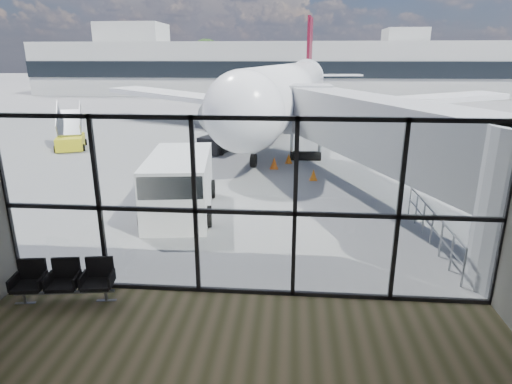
# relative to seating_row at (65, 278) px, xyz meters

# --- Properties ---
(ground) EXTENTS (220.00, 220.00, 0.00)m
(ground) POSITION_rel_seating_row_xyz_m (4.36, 40.67, -0.58)
(ground) COLOR slate
(ground) RESTS_ON ground
(lounge_shell) EXTENTS (12.02, 8.01, 4.51)m
(lounge_shell) POSITION_rel_seating_row_xyz_m (4.36, -4.13, 2.07)
(lounge_shell) COLOR brown
(lounge_shell) RESTS_ON ground
(glass_curtain_wall) EXTENTS (12.10, 0.12, 4.50)m
(glass_curtain_wall) POSITION_rel_seating_row_xyz_m (4.36, 0.67, 1.66)
(glass_curtain_wall) COLOR white
(glass_curtain_wall) RESTS_ON ground
(jet_bridge) EXTENTS (8.00, 16.50, 4.33)m
(jet_bridge) POSITION_rel_seating_row_xyz_m (9.26, 7.75, 2.17)
(jet_bridge) COLOR gray
(jet_bridge) RESTS_ON ground
(apron_railing) EXTENTS (0.06, 5.46, 1.11)m
(apron_railing) POSITION_rel_seating_row_xyz_m (9.96, 4.17, 0.13)
(apron_railing) COLOR gray
(apron_railing) RESTS_ON ground
(far_terminal) EXTENTS (80.00, 12.20, 11.00)m
(far_terminal) POSITION_rel_seating_row_xyz_m (3.77, 62.64, 3.62)
(far_terminal) COLOR #A1A19D
(far_terminal) RESTS_ON ground
(tree_0) EXTENTS (4.95, 4.95, 7.12)m
(tree_0) POSITION_rel_seating_row_xyz_m (-40.64, 72.67, 4.05)
(tree_0) COLOR #382619
(tree_0) RESTS_ON ground
(tree_1) EXTENTS (5.61, 5.61, 8.07)m
(tree_1) POSITION_rel_seating_row_xyz_m (-34.64, 72.67, 4.67)
(tree_1) COLOR #382619
(tree_1) RESTS_ON ground
(tree_2) EXTENTS (6.27, 6.27, 9.03)m
(tree_2) POSITION_rel_seating_row_xyz_m (-28.64, 72.67, 5.29)
(tree_2) COLOR #382619
(tree_2) RESTS_ON ground
(tree_3) EXTENTS (4.95, 4.95, 7.12)m
(tree_3) POSITION_rel_seating_row_xyz_m (-22.64, 72.67, 4.05)
(tree_3) COLOR #382619
(tree_3) RESTS_ON ground
(tree_4) EXTENTS (5.61, 5.61, 8.07)m
(tree_4) POSITION_rel_seating_row_xyz_m (-16.64, 72.67, 4.67)
(tree_4) COLOR #382619
(tree_4) RESTS_ON ground
(tree_5) EXTENTS (6.27, 6.27, 9.03)m
(tree_5) POSITION_rel_seating_row_xyz_m (-10.64, 72.67, 5.29)
(tree_5) COLOR #382619
(tree_5) RESTS_ON ground
(seating_row) EXTENTS (2.37, 0.98, 1.06)m
(seating_row) POSITION_rel_seating_row_xyz_m (0.00, 0.00, 0.00)
(seating_row) COLOR gray
(seating_row) RESTS_ON ground
(airliner) EXTENTS (34.78, 40.44, 10.44)m
(airliner) POSITION_rel_seating_row_xyz_m (5.24, 29.18, 2.59)
(airliner) COLOR white
(airliner) RESTS_ON ground
(service_van) EXTENTS (3.05, 5.38, 2.22)m
(service_van) POSITION_rel_seating_row_xyz_m (1.24, 6.35, 0.56)
(service_van) COLOR white
(service_van) RESTS_ON ground
(belt_loader) EXTENTS (2.57, 4.18, 1.83)m
(belt_loader) POSITION_rel_seating_row_xyz_m (0.85, 17.83, 0.03)
(belt_loader) COLOR black
(belt_loader) RESTS_ON ground
(mobile_stairs) EXTENTS (2.68, 3.67, 2.35)m
(mobile_stairs) POSITION_rel_seating_row_xyz_m (-9.03, 17.74, -0.02)
(mobile_stairs) COLOR gold
(mobile_stairs) RESTS_ON ground
(traffic_cone_a) EXTENTS (0.38, 0.38, 0.54)m
(traffic_cone_a) POSITION_rel_seating_row_xyz_m (6.54, 11.44, -0.33)
(traffic_cone_a) COLOR orange
(traffic_cone_a) RESTS_ON ground
(traffic_cone_b) EXTENTS (0.40, 0.40, 0.57)m
(traffic_cone_b) POSITION_rel_seating_row_xyz_m (5.29, 14.85, -0.32)
(traffic_cone_b) COLOR #DC630B
(traffic_cone_b) RESTS_ON ground
(traffic_cone_c) EXTENTS (0.45, 0.45, 0.64)m
(traffic_cone_c) POSITION_rel_seating_row_xyz_m (4.52, 13.52, -0.28)
(traffic_cone_c) COLOR #E0580B
(traffic_cone_c) RESTS_ON ground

